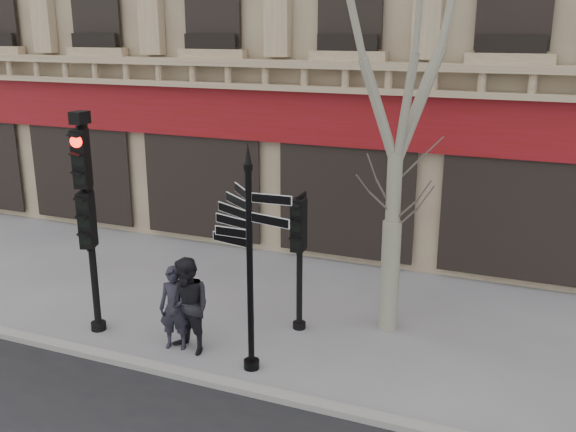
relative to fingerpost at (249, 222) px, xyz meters
The scene contains 8 objects.
ground 2.74m from the fingerpost, 98.84° to the left, with size 80.00×80.00×0.00m, color slate.
kerb 2.69m from the fingerpost, 98.22° to the right, with size 80.00×0.25×0.12m, color gray.
fingerpost is the anchor object (origin of this frame).
traffic_signal_main 3.41m from the fingerpost, behind, with size 0.55×0.47×4.24m.
traffic_signal_secondary 1.94m from the fingerpost, 83.64° to the left, with size 0.45×0.33×2.63m.
plane_tree 4.45m from the fingerpost, 53.27° to the left, with size 3.19×3.19×8.46m.
pedestrian_a 2.46m from the fingerpost, behind, with size 0.57×0.38×1.57m, color black.
pedestrian_b 2.18m from the fingerpost, behind, with size 0.87×0.68×1.79m, color black.
Camera 1 is at (4.47, -9.58, 5.66)m, focal length 40.00 mm.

